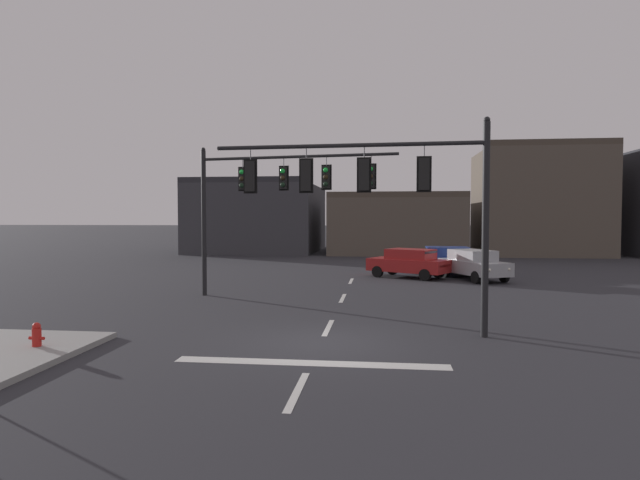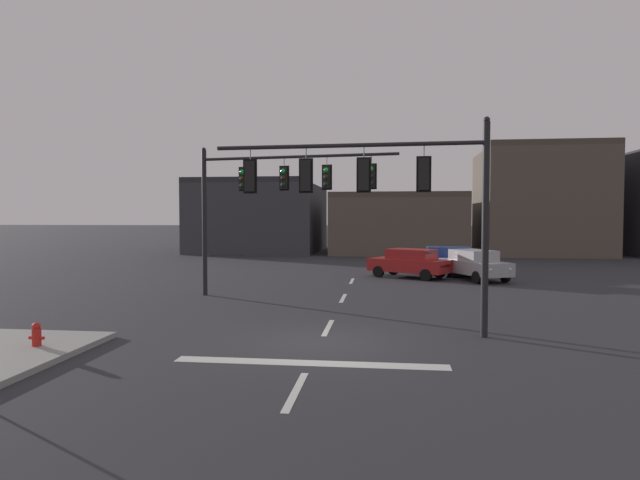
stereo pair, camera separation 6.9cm
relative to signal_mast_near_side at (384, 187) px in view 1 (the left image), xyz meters
name	(u,v)px [view 1 (the left image)]	position (x,y,z in m)	size (l,w,h in m)	color
ground_plane	(321,343)	(-1.67, -1.41, -4.24)	(400.00, 400.00, 0.00)	#2B2B30
stop_bar_paint	(311,363)	(-1.67, -3.41, -4.24)	(6.40, 0.50, 0.01)	silver
lane_centreline	(328,328)	(-1.67, 0.59, -4.24)	(0.16, 26.40, 0.01)	silver
signal_mast_near_side	(384,187)	(0.00, 0.00, 0.00)	(7.93, 0.67, 6.18)	black
signal_mast_far_side	(269,189)	(-4.71, 6.28, 0.29)	(8.38, 1.36, 6.37)	black
car_lot_nearside	(449,259)	(3.92, 16.92, -3.39)	(4.46, 1.92, 1.61)	navy
car_lot_middle	(473,264)	(4.85, 13.93, -3.39)	(3.48, 4.75, 1.61)	#9EA0A5
car_lot_farside	(409,262)	(1.43, 14.49, -3.39)	(4.71, 3.77, 1.61)	#A81E1E
fire_hydrant	(37,339)	(-8.63, -3.20, -3.91)	(0.40, 0.30, 0.75)	red
building_row	(543,210)	(14.78, 36.01, -0.22)	(59.61, 13.69, 9.76)	#38383D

